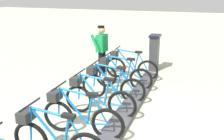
{
  "coord_description": "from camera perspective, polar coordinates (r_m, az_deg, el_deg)",
  "views": [
    {
      "loc": [
        -1.47,
        4.05,
        2.76
      ],
      "look_at": [
        0.5,
        -1.35,
        0.9
      ],
      "focal_mm": 39.88,
      "sensor_mm": 36.0,
      "label": 1
    }
  ],
  "objects": [
    {
      "name": "bike_docked_4",
      "position": [
        4.96,
        -7.64,
        -10.26
      ],
      "size": [
        1.72,
        0.54,
        1.02
      ],
      "color": "black",
      "rests_on": "ground"
    },
    {
      "name": "bike_docked_2",
      "position": [
        6.41,
        -0.44,
        -3.38
      ],
      "size": [
        1.72,
        0.54,
        1.02
      ],
      "color": "black",
      "rests_on": "ground"
    },
    {
      "name": "bike_docked_0",
      "position": [
        7.98,
        3.95,
        0.91
      ],
      "size": [
        1.72,
        0.54,
        1.02
      ],
      "color": "black",
      "rests_on": "ground"
    },
    {
      "name": "worker_near_rack",
      "position": [
        8.21,
        -2.39,
        4.88
      ],
      "size": [
        0.5,
        0.65,
        1.66
      ],
      "color": "white",
      "rests_on": "ground"
    },
    {
      "name": "bike_docked_1",
      "position": [
        7.19,
        1.99,
        -1.0
      ],
      "size": [
        1.72,
        0.54,
        1.02
      ],
      "color": "black",
      "rests_on": "ground"
    },
    {
      "name": "bike_docked_3",
      "position": [
        5.67,
        -3.56,
        -6.4
      ],
      "size": [
        1.72,
        0.54,
        1.02
      ],
      "color": "black",
      "rests_on": "ground"
    },
    {
      "name": "dock_rail_base",
      "position": [
        5.09,
        0.09,
        -14.24
      ],
      "size": [
        0.44,
        7.79,
        0.1
      ],
      "primitive_type": "cube",
      "color": "#47474C",
      "rests_on": "ground"
    },
    {
      "name": "bike_docked_5",
      "position": [
        4.32,
        -13.16,
        -15.26
      ],
      "size": [
        1.72,
        0.54,
        1.02
      ],
      "color": "black",
      "rests_on": "ground"
    },
    {
      "name": "ground_plane",
      "position": [
        5.11,
        0.09,
        -14.71
      ],
      "size": [
        60.0,
        60.0,
        0.0
      ],
      "primitive_type": "plane",
      "color": "#B3BFA6"
    },
    {
      "name": "payment_kiosk",
      "position": [
        8.91,
        9.66,
        4.08
      ],
      "size": [
        0.36,
        0.52,
        1.28
      ],
      "color": "#38383D",
      "rests_on": "ground"
    }
  ]
}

